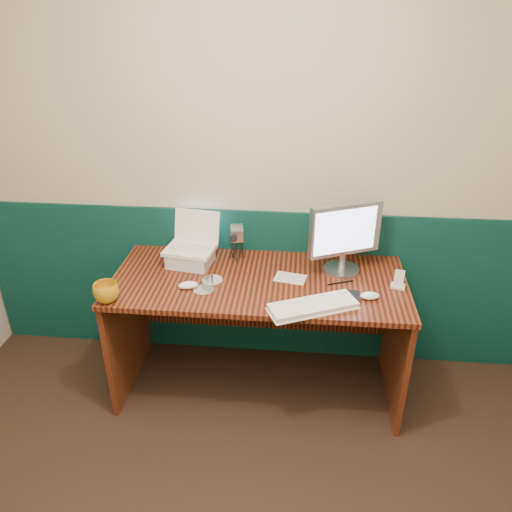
# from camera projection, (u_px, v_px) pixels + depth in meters

# --- Properties ---
(back_wall) EXTENTS (3.50, 0.04, 2.50)m
(back_wall) POSITION_uv_depth(u_px,v_px,m) (259.00, 169.00, 2.81)
(back_wall) COLOR #BAB29D
(back_wall) RESTS_ON ground
(wainscot) EXTENTS (3.48, 0.02, 1.00)m
(wainscot) POSITION_uv_depth(u_px,v_px,m) (259.00, 285.00, 3.14)
(wainscot) COLOR #073026
(wainscot) RESTS_ON ground
(desk) EXTENTS (1.60, 0.70, 0.75)m
(desk) POSITION_uv_depth(u_px,v_px,m) (259.00, 335.00, 2.88)
(desk) COLOR black
(desk) RESTS_ON ground
(laptop_riser) EXTENTS (0.26, 0.23, 0.08)m
(laptop_riser) POSITION_uv_depth(u_px,v_px,m) (191.00, 258.00, 2.85)
(laptop_riser) COLOR silver
(laptop_riser) RESTS_ON desk
(laptop) EXTENTS (0.30, 0.25, 0.22)m
(laptop) POSITION_uv_depth(u_px,v_px,m) (189.00, 233.00, 2.78)
(laptop) COLOR white
(laptop) RESTS_ON laptop_riser
(monitor) EXTENTS (0.42, 0.27, 0.41)m
(monitor) POSITION_uv_depth(u_px,v_px,m) (344.00, 238.00, 2.70)
(monitor) COLOR #B2B2B7
(monitor) RESTS_ON desk
(keyboard) EXTENTS (0.46, 0.31, 0.03)m
(keyboard) POSITION_uv_depth(u_px,v_px,m) (313.00, 307.00, 2.45)
(keyboard) COLOR white
(keyboard) RESTS_ON desk
(mouse_right) EXTENTS (0.11, 0.08, 0.03)m
(mouse_right) POSITION_uv_depth(u_px,v_px,m) (370.00, 296.00, 2.53)
(mouse_right) COLOR white
(mouse_right) RESTS_ON desk
(mouse_left) EXTENTS (0.12, 0.09, 0.03)m
(mouse_left) POSITION_uv_depth(u_px,v_px,m) (188.00, 285.00, 2.62)
(mouse_left) COLOR white
(mouse_left) RESTS_ON desk
(mug) EXTENTS (0.17, 0.17, 0.10)m
(mug) POSITION_uv_depth(u_px,v_px,m) (106.00, 292.00, 2.49)
(mug) COLOR #C68B12
(mug) RESTS_ON desk
(camcorder) EXTENTS (0.12, 0.16, 0.22)m
(camcorder) POSITION_uv_depth(u_px,v_px,m) (237.00, 242.00, 2.87)
(camcorder) COLOR #A6A6AA
(camcorder) RESTS_ON desk
(cd_spindle) EXTENTS (0.11, 0.11, 0.02)m
(cd_spindle) POSITION_uv_depth(u_px,v_px,m) (212.00, 282.00, 2.66)
(cd_spindle) COLOR silver
(cd_spindle) RESTS_ON desk
(cd_loose_a) EXTENTS (0.11, 0.11, 0.00)m
(cd_loose_a) POSITION_uv_depth(u_px,v_px,m) (204.00, 289.00, 2.61)
(cd_loose_a) COLOR silver
(cd_loose_a) RESTS_ON desk
(pen) EXTENTS (0.14, 0.06, 0.01)m
(pen) POSITION_uv_depth(u_px,v_px,m) (341.00, 282.00, 2.67)
(pen) COLOR black
(pen) RESTS_ON desk
(papers) EXTENTS (0.19, 0.14, 0.00)m
(papers) POSITION_uv_depth(u_px,v_px,m) (290.00, 278.00, 2.72)
(papers) COLOR silver
(papers) RESTS_ON desk
(dock) EXTENTS (0.08, 0.07, 0.01)m
(dock) POSITION_uv_depth(u_px,v_px,m) (398.00, 286.00, 2.63)
(dock) COLOR white
(dock) RESTS_ON desk
(music_player) EXTENTS (0.06, 0.04, 0.09)m
(music_player) POSITION_uv_depth(u_px,v_px,m) (399.00, 278.00, 2.61)
(music_player) COLOR white
(music_player) RESTS_ON dock
(pda) EXTENTS (0.09, 0.14, 0.02)m
(pda) POSITION_uv_depth(u_px,v_px,m) (352.00, 298.00, 2.53)
(pda) COLOR black
(pda) RESTS_ON desk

